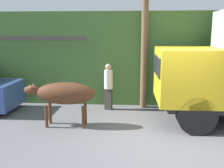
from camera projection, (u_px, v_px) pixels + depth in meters
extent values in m
plane|color=slate|center=(174.00, 142.00, 6.77)|extent=(60.00, 60.00, 0.00)
cube|color=#426B33|center=(155.00, 54.00, 12.43)|extent=(32.00, 5.35, 3.57)
cube|color=#99ADB7|center=(34.00, 68.00, 11.62)|extent=(4.96, 2.40, 2.51)
cube|color=#4C4742|center=(32.00, 37.00, 11.36)|extent=(5.26, 2.70, 0.16)
cube|color=gold|center=(188.00, 75.00, 7.94)|extent=(1.86, 2.21, 1.61)
cube|color=#232D38|center=(157.00, 65.00, 7.96)|extent=(0.04, 1.88, 0.56)
cylinder|color=black|center=(196.00, 115.00, 7.28)|extent=(1.08, 0.49, 1.08)
ellipsoid|color=#512D19|center=(65.00, 93.00, 7.76)|extent=(1.78, 0.66, 0.66)
ellipsoid|color=#512D19|center=(32.00, 90.00, 7.82)|extent=(0.49, 0.29, 0.29)
cone|color=#B7AD93|center=(30.00, 86.00, 7.68)|extent=(0.06, 0.06, 0.11)
cone|color=#B7AD93|center=(33.00, 85.00, 7.90)|extent=(0.06, 0.06, 0.11)
cylinder|color=#512D19|center=(46.00, 116.00, 7.75)|extent=(0.09, 0.09, 0.68)
cylinder|color=#512D19|center=(50.00, 113.00, 8.11)|extent=(0.09, 0.09, 0.68)
cylinder|color=#512D19|center=(83.00, 117.00, 7.67)|extent=(0.09, 0.09, 0.68)
cylinder|color=#512D19|center=(85.00, 114.00, 8.03)|extent=(0.09, 0.09, 0.68)
cube|color=#38332D|center=(108.00, 99.00, 9.59)|extent=(0.29, 0.23, 0.78)
cylinder|color=silver|center=(108.00, 79.00, 9.45)|extent=(0.37, 0.37, 0.68)
sphere|color=tan|center=(108.00, 67.00, 9.37)|extent=(0.22, 0.22, 0.22)
cylinder|color=brown|center=(145.00, 32.00, 9.43)|extent=(0.24, 0.24, 5.61)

